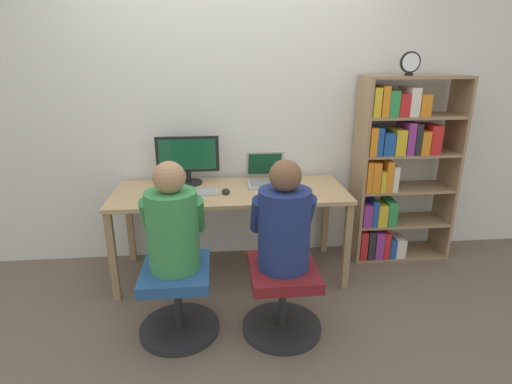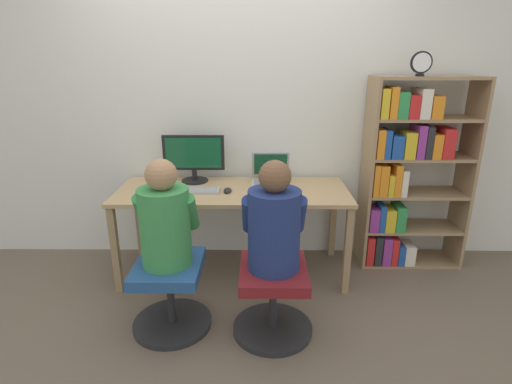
{
  "view_description": "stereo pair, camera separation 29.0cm",
  "coord_description": "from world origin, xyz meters",
  "px_view_note": "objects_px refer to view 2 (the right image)",
  "views": [
    {
      "loc": [
        -0.09,
        -2.58,
        1.68
      ],
      "look_at": [
        0.18,
        0.16,
        0.76
      ],
      "focal_mm": 28.0,
      "sensor_mm": 36.0,
      "label": 1
    },
    {
      "loc": [
        0.2,
        -2.6,
        1.68
      ],
      "look_at": [
        0.18,
        0.16,
        0.76
      ],
      "focal_mm": 28.0,
      "sensor_mm": 36.0,
      "label": 2
    }
  ],
  "objects_px": {
    "office_chair_left": "(170,291)",
    "desk_clock": "(421,63)",
    "keyboard": "(193,190)",
    "person_at_monitor": "(165,220)",
    "desktop_monitor": "(194,158)",
    "laptop": "(271,177)",
    "bookshelf": "(405,174)",
    "office_chair_right": "(273,296)",
    "person_at_laptop": "(274,223)"
  },
  "relations": [
    {
      "from": "office_chair_left",
      "to": "desk_clock",
      "type": "relative_size",
      "value": 2.92
    },
    {
      "from": "keyboard",
      "to": "person_at_monitor",
      "type": "distance_m",
      "value": 0.65
    },
    {
      "from": "desktop_monitor",
      "to": "laptop",
      "type": "bearing_deg",
      "value": -4.6
    },
    {
      "from": "office_chair_left",
      "to": "bookshelf",
      "type": "xyz_separation_m",
      "value": [
        1.75,
        0.88,
        0.54
      ]
    },
    {
      "from": "office_chair_left",
      "to": "laptop",
      "type": "bearing_deg",
      "value": 52.63
    },
    {
      "from": "office_chair_right",
      "to": "person_at_laptop",
      "type": "height_order",
      "value": "person_at_laptop"
    },
    {
      "from": "desk_clock",
      "to": "person_at_monitor",
      "type": "bearing_deg",
      "value": -155.34
    },
    {
      "from": "laptop",
      "to": "office_chair_right",
      "type": "bearing_deg",
      "value": -90.32
    },
    {
      "from": "office_chair_left",
      "to": "office_chair_right",
      "type": "height_order",
      "value": "same"
    },
    {
      "from": "office_chair_left",
      "to": "office_chair_right",
      "type": "xyz_separation_m",
      "value": [
        0.66,
        -0.05,
        0.0
      ]
    },
    {
      "from": "person_at_laptop",
      "to": "desk_clock",
      "type": "relative_size",
      "value": 3.85
    },
    {
      "from": "keyboard",
      "to": "office_chair_left",
      "type": "bearing_deg",
      "value": -95.85
    },
    {
      "from": "desktop_monitor",
      "to": "person_at_monitor",
      "type": "bearing_deg",
      "value": -92.55
    },
    {
      "from": "desktop_monitor",
      "to": "person_at_monitor",
      "type": "relative_size",
      "value": 0.74
    },
    {
      "from": "office_chair_left",
      "to": "desk_clock",
      "type": "distance_m",
      "value": 2.37
    },
    {
      "from": "office_chair_right",
      "to": "person_at_laptop",
      "type": "xyz_separation_m",
      "value": [
        0.0,
        0.01,
        0.5
      ]
    },
    {
      "from": "office_chair_right",
      "to": "person_at_monitor",
      "type": "distance_m",
      "value": 0.83
    },
    {
      "from": "office_chair_left",
      "to": "person_at_laptop",
      "type": "distance_m",
      "value": 0.83
    },
    {
      "from": "keyboard",
      "to": "person_at_monitor",
      "type": "xyz_separation_m",
      "value": [
        -0.07,
        -0.65,
        0.02
      ]
    },
    {
      "from": "laptop",
      "to": "keyboard",
      "type": "height_order",
      "value": "laptop"
    },
    {
      "from": "office_chair_right",
      "to": "person_at_laptop",
      "type": "distance_m",
      "value": 0.5
    },
    {
      "from": "person_at_monitor",
      "to": "desk_clock",
      "type": "relative_size",
      "value": 3.81
    },
    {
      "from": "keyboard",
      "to": "person_at_laptop",
      "type": "relative_size",
      "value": 0.6
    },
    {
      "from": "laptop",
      "to": "keyboard",
      "type": "bearing_deg",
      "value": -159.71
    },
    {
      "from": "laptop",
      "to": "person_at_laptop",
      "type": "height_order",
      "value": "person_at_laptop"
    },
    {
      "from": "laptop",
      "to": "office_chair_right",
      "type": "relative_size",
      "value": 0.71
    },
    {
      "from": "person_at_monitor",
      "to": "desk_clock",
      "type": "distance_m",
      "value": 2.12
    },
    {
      "from": "office_chair_right",
      "to": "keyboard",
      "type": "bearing_deg",
      "value": 130.25
    },
    {
      "from": "keyboard",
      "to": "office_chair_left",
      "type": "distance_m",
      "value": 0.81
    },
    {
      "from": "person_at_laptop",
      "to": "office_chair_left",
      "type": "bearing_deg",
      "value": 175.98
    },
    {
      "from": "laptop",
      "to": "person_at_monitor",
      "type": "relative_size",
      "value": 0.55
    },
    {
      "from": "desktop_monitor",
      "to": "office_chair_left",
      "type": "relative_size",
      "value": 0.97
    },
    {
      "from": "bookshelf",
      "to": "desk_clock",
      "type": "bearing_deg",
      "value": -99.14
    },
    {
      "from": "person_at_monitor",
      "to": "bookshelf",
      "type": "height_order",
      "value": "bookshelf"
    },
    {
      "from": "desktop_monitor",
      "to": "bookshelf",
      "type": "relative_size",
      "value": 0.32
    },
    {
      "from": "laptop",
      "to": "bookshelf",
      "type": "bearing_deg",
      "value": 0.48
    },
    {
      "from": "desktop_monitor",
      "to": "desk_clock",
      "type": "bearing_deg",
      "value": -4.0
    },
    {
      "from": "keyboard",
      "to": "bookshelf",
      "type": "xyz_separation_m",
      "value": [
        1.69,
        0.23,
        0.07
      ]
    },
    {
      "from": "office_chair_left",
      "to": "person_at_monitor",
      "type": "height_order",
      "value": "person_at_monitor"
    },
    {
      "from": "keyboard",
      "to": "desktop_monitor",
      "type": "bearing_deg",
      "value": 95.43
    },
    {
      "from": "office_chair_left",
      "to": "person_at_monitor",
      "type": "relative_size",
      "value": 0.77
    },
    {
      "from": "keyboard",
      "to": "person_at_monitor",
      "type": "relative_size",
      "value": 0.61
    },
    {
      "from": "keyboard",
      "to": "person_at_laptop",
      "type": "height_order",
      "value": "person_at_laptop"
    },
    {
      "from": "desk_clock",
      "to": "office_chair_left",
      "type": "bearing_deg",
      "value": -155.21
    },
    {
      "from": "bookshelf",
      "to": "desk_clock",
      "type": "height_order",
      "value": "desk_clock"
    },
    {
      "from": "laptop",
      "to": "office_chair_left",
      "type": "relative_size",
      "value": 0.71
    },
    {
      "from": "desktop_monitor",
      "to": "desk_clock",
      "type": "relative_size",
      "value": 2.84
    },
    {
      "from": "desktop_monitor",
      "to": "office_chair_left",
      "type": "bearing_deg",
      "value": -92.53
    },
    {
      "from": "office_chair_left",
      "to": "person_at_laptop",
      "type": "height_order",
      "value": "person_at_laptop"
    },
    {
      "from": "office_chair_right",
      "to": "person_at_laptop",
      "type": "relative_size",
      "value": 0.76
    }
  ]
}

